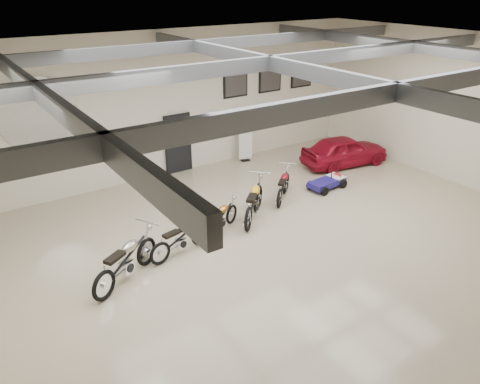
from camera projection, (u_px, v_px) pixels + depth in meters
floor at (265, 245)px, 12.48m from camera, size 16.00×12.00×0.01m
ceiling at (270, 52)px, 10.39m from camera, size 16.00×12.00×0.01m
back_wall at (162, 106)px, 15.96m from camera, size 16.00×0.02×5.00m
right_wall at (460, 110)px, 15.49m from camera, size 0.02×12.00×5.00m
ceiling_beams at (270, 63)px, 10.50m from camera, size 15.80×11.80×0.32m
door at (178, 144)px, 16.78m from camera, size 0.92×0.08×2.10m
logo_plaque at (38, 115)px, 13.77m from camera, size 2.30×0.06×1.16m
poster_left at (235, 79)px, 17.20m from camera, size 1.05×0.08×1.35m
poster_mid at (270, 74)px, 18.01m from camera, size 1.05×0.08×1.35m
poster_right at (302, 70)px, 18.82m from camera, size 1.05×0.08×1.35m
oil_sign at (211, 121)px, 17.22m from camera, size 0.72×0.10×0.72m
banner_stand at (245, 136)px, 17.81m from camera, size 0.57×0.32×1.97m
motorcycle_silver at (125, 260)px, 10.78m from camera, size 2.26×1.71×1.15m
motorcycle_black at (181, 237)px, 11.88m from camera, size 1.97×0.96×0.98m
motorcycle_gold at (221, 218)px, 12.91m from camera, size 1.81×1.31×0.92m
motorcycle_yellow at (254, 201)px, 13.64m from camera, size 2.07×2.00×1.14m
motorcycle_red at (283, 185)px, 14.89m from camera, size 1.78×1.66×0.97m
go_kart at (330, 179)px, 15.77m from camera, size 1.73×0.91×0.61m
vintage_car at (345, 151)px, 17.59m from camera, size 1.87×3.53×1.15m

